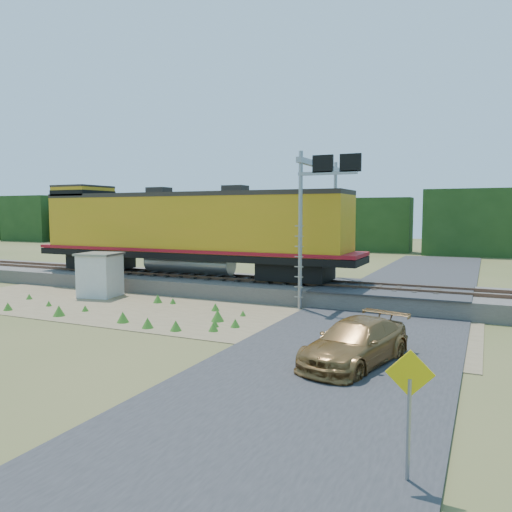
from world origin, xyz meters
The scene contains 12 objects.
ground centered at (0.00, 0.00, 0.00)m, with size 140.00×140.00×0.00m, color #475123.
ballast centered at (0.00, 6.00, 0.40)m, with size 70.00×5.00×0.80m, color slate.
rails centered at (0.00, 6.00, 0.88)m, with size 70.00×1.54×0.16m.
dirt_shoulder centered at (-2.00, 0.50, 0.01)m, with size 26.00×8.00×0.03m, color #8C7754.
road centered at (7.00, 0.74, 0.09)m, with size 7.00×66.00×0.86m.
tree_line_north centered at (0.00, 38.00, 3.07)m, with size 130.00×3.00×6.50m.
weed_clumps centered at (-3.50, 0.10, 0.00)m, with size 15.00×6.20×0.56m, color #336F1F, non-canonical shape.
locomotive centered at (-4.77, 6.00, 3.50)m, with size 19.99×3.05×5.16m.
shed centered at (-7.44, 2.02, 1.18)m, with size 2.29×2.29×2.32m.
signal_gantry centered at (3.65, 5.33, 5.38)m, with size 2.85×6.20×7.18m.
road_sign centered at (9.94, -9.99, 1.42)m, with size 0.77×0.16×2.25m.
car centered at (7.61, -3.98, 0.65)m, with size 1.83×4.49×1.30m, color olive.
Camera 1 is at (10.99, -18.11, 4.44)m, focal length 35.00 mm.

